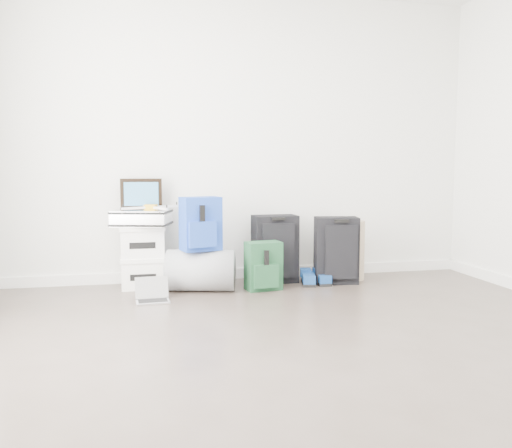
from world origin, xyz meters
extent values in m
plane|color=#3E342D|center=(0.00, 0.00, 0.00)|extent=(5.00, 5.00, 0.00)
cube|color=white|center=(0.00, 2.50, 1.35)|extent=(4.50, 0.02, 2.70)
cube|color=white|center=(0.00, 2.49, 0.05)|extent=(4.50, 0.02, 0.10)
cube|color=white|center=(-0.96, 2.28, 0.12)|extent=(0.38, 0.30, 0.24)
cube|color=white|center=(-0.96, 2.28, 0.26)|extent=(0.40, 0.32, 0.04)
cube|color=white|center=(-0.96, 2.28, 0.40)|extent=(0.38, 0.30, 0.24)
cube|color=white|center=(-0.96, 2.28, 0.54)|extent=(0.40, 0.32, 0.04)
cube|color=#B2B2B7|center=(-0.96, 2.28, 0.63)|extent=(0.56, 0.47, 0.14)
cube|color=black|center=(-0.96, 2.38, 0.84)|extent=(0.37, 0.05, 0.28)
cube|color=teal|center=(-0.96, 2.37, 0.84)|extent=(0.30, 0.03, 0.21)
cube|color=gold|center=(-0.88, 2.26, 0.72)|extent=(0.12, 0.12, 0.05)
cube|color=white|center=(-0.76, 2.33, 0.72)|extent=(0.26, 0.15, 0.02)
cube|color=white|center=(-0.94, 2.38, 0.72)|extent=(0.15, 0.26, 0.02)
cube|color=white|center=(-1.00, 2.19, 0.72)|extent=(0.26, 0.15, 0.02)
cube|color=white|center=(-0.81, 2.14, 0.72)|extent=(0.15, 0.26, 0.02)
cylinder|color=gray|center=(-0.46, 2.04, 0.18)|extent=(0.66, 0.49, 0.36)
cube|color=#1930A7|center=(-0.46, 2.02, 0.59)|extent=(0.37, 0.28, 0.46)
cube|color=#1930A7|center=(-0.46, 1.91, 0.51)|extent=(0.25, 0.13, 0.22)
cube|color=black|center=(0.26, 2.26, 0.32)|extent=(0.42, 0.25, 0.63)
cube|color=black|center=(0.26, 2.12, 0.32)|extent=(0.31, 0.04, 0.50)
cube|color=black|center=(0.26, 2.13, 0.61)|extent=(0.12, 0.03, 0.03)
cube|color=#163C23|center=(0.08, 1.96, 0.21)|extent=(0.33, 0.22, 0.43)
cube|color=#163C23|center=(0.08, 1.86, 0.14)|extent=(0.23, 0.09, 0.20)
cube|color=black|center=(0.81, 2.10, 0.31)|extent=(0.42, 0.29, 0.62)
cube|color=black|center=(0.81, 1.97, 0.31)|extent=(0.30, 0.08, 0.49)
cube|color=black|center=(0.81, 1.98, 0.59)|extent=(0.14, 0.05, 0.03)
cube|color=black|center=(0.53, 2.09, 0.01)|extent=(0.18, 0.31, 0.03)
cube|color=#1C58A8|center=(0.53, 2.09, 0.06)|extent=(0.17, 0.30, 0.07)
cube|color=black|center=(0.66, 2.09, 0.01)|extent=(0.13, 0.30, 0.03)
cube|color=#1C58A8|center=(0.66, 2.09, 0.06)|extent=(0.12, 0.29, 0.07)
cylinder|color=tan|center=(1.03, 2.20, 0.28)|extent=(0.19, 0.19, 0.57)
cube|color=#B6B6BB|center=(-0.89, 1.71, 0.01)|extent=(0.28, 0.20, 0.01)
cube|color=black|center=(-0.89, 1.71, 0.01)|extent=(0.24, 0.14, 0.00)
cube|color=black|center=(-0.89, 1.80, 0.10)|extent=(0.26, 0.03, 0.18)
camera|label=1|loc=(-0.98, -2.61, 1.08)|focal=38.00mm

